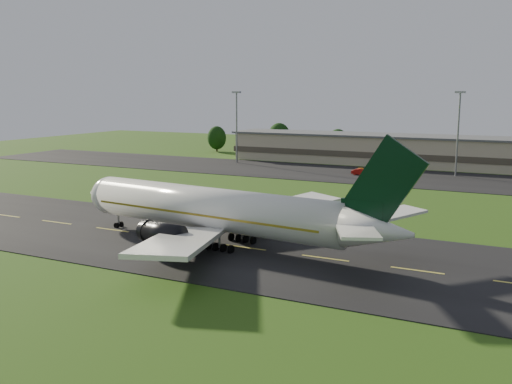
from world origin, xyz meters
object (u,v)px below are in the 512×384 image
at_px(light_mast_centre, 458,123).
at_px(service_vehicle_b, 361,172).
at_px(terminal, 470,154).
at_px(light_mast_west, 237,118).
at_px(service_vehicle_a, 361,171).
at_px(airliner, 218,210).

bearing_deg(light_mast_centre, service_vehicle_b, -157.34).
bearing_deg(light_mast_centre, terminal, 85.05).
relative_size(light_mast_west, service_vehicle_a, 4.92).
bearing_deg(light_mast_centre, airliner, -104.03).
bearing_deg(light_mast_centre, light_mast_west, 180.00).
relative_size(terminal, service_vehicle_a, 35.06).
bearing_deg(service_vehicle_a, light_mast_centre, -14.14).
height_order(terminal, service_vehicle_a, terminal).
height_order(service_vehicle_a, service_vehicle_b, service_vehicle_b).
xyz_separation_m(light_mast_centre, service_vehicle_a, (-21.68, -5.68, -11.93)).
xyz_separation_m(airliner, light_mast_centre, (20.02, 80.09, 8.08)).
relative_size(light_mast_centre, service_vehicle_b, 4.42).
height_order(light_mast_west, service_vehicle_a, light_mast_west).
height_order(airliner, light_mast_west, light_mast_west).
xyz_separation_m(light_mast_west, service_vehicle_b, (39.06, -8.74, -11.88)).
bearing_deg(service_vehicle_b, airliner, -174.42).
xyz_separation_m(airliner, service_vehicle_b, (-0.92, 71.35, -3.80)).
relative_size(terminal, service_vehicle_b, 31.50).
bearing_deg(airliner, light_mast_west, 122.48).
relative_size(airliner, light_mast_centre, 2.52).
distance_m(service_vehicle_a, service_vehicle_b, 3.15).
relative_size(light_mast_west, service_vehicle_b, 4.42).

